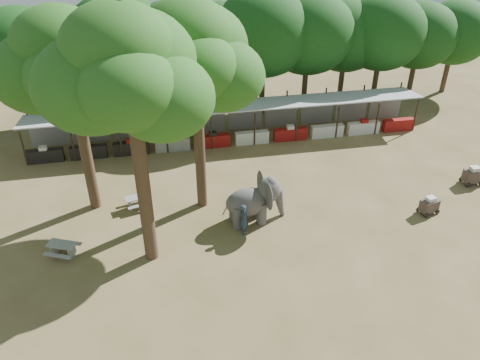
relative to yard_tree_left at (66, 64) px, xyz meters
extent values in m
plane|color=brown|center=(9.13, -7.19, -8.20)|extent=(100.00, 100.00, 0.00)
cube|color=#A2A4AA|center=(9.13, 6.81, -5.70)|extent=(28.00, 2.99, 0.39)
cylinder|color=#2D2319|center=(-3.47, 5.46, -7.00)|extent=(0.12, 0.12, 2.40)
cylinder|color=#2D2319|center=(-3.47, 8.16, -6.80)|extent=(0.12, 0.12, 2.80)
cube|color=black|center=(-3.47, 5.71, -7.75)|extent=(2.38, 0.50, 0.90)
cube|color=gray|center=(-3.47, 8.11, -7.20)|extent=(2.52, 0.12, 2.00)
cylinder|color=#2D2319|center=(-0.67, 5.46, -7.00)|extent=(0.12, 0.12, 2.40)
cylinder|color=#2D2319|center=(-0.67, 8.16, -6.80)|extent=(0.12, 0.12, 2.80)
cube|color=black|center=(-0.67, 5.71, -7.75)|extent=(2.38, 0.50, 0.90)
cube|color=gray|center=(-0.67, 8.11, -7.20)|extent=(2.52, 0.12, 2.00)
cylinder|color=#2D2319|center=(2.13, 5.46, -7.00)|extent=(0.12, 0.12, 2.40)
cylinder|color=#2D2319|center=(2.13, 8.16, -6.80)|extent=(0.12, 0.12, 2.80)
cube|color=black|center=(2.13, 5.71, -7.75)|extent=(2.38, 0.50, 0.90)
cube|color=gray|center=(2.13, 8.11, -7.20)|extent=(2.52, 0.12, 2.00)
cylinder|color=#2D2319|center=(4.93, 5.46, -7.00)|extent=(0.12, 0.12, 2.40)
cylinder|color=#2D2319|center=(4.93, 8.16, -6.80)|extent=(0.12, 0.12, 2.80)
cube|color=gray|center=(4.93, 5.71, -7.75)|extent=(2.38, 0.50, 0.90)
cube|color=gray|center=(4.93, 8.11, -7.20)|extent=(2.52, 0.12, 2.00)
cylinder|color=#2D2319|center=(7.73, 5.46, -7.00)|extent=(0.12, 0.12, 2.40)
cylinder|color=#2D2319|center=(7.73, 8.16, -6.80)|extent=(0.12, 0.12, 2.80)
cube|color=maroon|center=(7.73, 5.71, -7.75)|extent=(2.38, 0.50, 0.90)
cube|color=gray|center=(7.73, 8.11, -7.20)|extent=(2.52, 0.12, 2.00)
cylinder|color=#2D2319|center=(10.53, 5.46, -7.00)|extent=(0.12, 0.12, 2.40)
cylinder|color=#2D2319|center=(10.53, 8.16, -6.80)|extent=(0.12, 0.12, 2.80)
cube|color=silver|center=(10.53, 5.71, -7.75)|extent=(2.38, 0.50, 0.90)
cube|color=gray|center=(10.53, 8.11, -7.20)|extent=(2.52, 0.12, 2.00)
cylinder|color=#2D2319|center=(13.33, 5.46, -7.00)|extent=(0.12, 0.12, 2.40)
cylinder|color=#2D2319|center=(13.33, 8.16, -6.80)|extent=(0.12, 0.12, 2.80)
cube|color=maroon|center=(13.33, 5.71, -7.75)|extent=(2.38, 0.50, 0.90)
cube|color=gray|center=(13.33, 8.11, -7.20)|extent=(2.52, 0.12, 2.00)
cylinder|color=#2D2319|center=(16.13, 5.46, -7.00)|extent=(0.12, 0.12, 2.40)
cylinder|color=#2D2319|center=(16.13, 8.16, -6.80)|extent=(0.12, 0.12, 2.80)
cube|color=silver|center=(16.13, 5.71, -7.75)|extent=(2.38, 0.50, 0.90)
cube|color=gray|center=(16.13, 8.11, -7.20)|extent=(2.52, 0.12, 2.00)
cylinder|color=#2D2319|center=(18.93, 5.46, -7.00)|extent=(0.12, 0.12, 2.40)
cylinder|color=#2D2319|center=(18.93, 8.16, -6.80)|extent=(0.12, 0.12, 2.80)
cube|color=silver|center=(18.93, 5.71, -7.75)|extent=(2.38, 0.50, 0.90)
cube|color=gray|center=(18.93, 8.11, -7.20)|extent=(2.52, 0.12, 2.00)
cylinder|color=#2D2319|center=(21.73, 5.46, -7.00)|extent=(0.12, 0.12, 2.40)
cylinder|color=#2D2319|center=(21.73, 8.16, -6.80)|extent=(0.12, 0.12, 2.80)
cube|color=maroon|center=(21.73, 5.71, -7.75)|extent=(2.38, 0.50, 0.90)
cube|color=gray|center=(21.73, 8.11, -7.20)|extent=(2.52, 0.12, 2.00)
cylinder|color=#332316|center=(0.13, -0.19, -3.60)|extent=(0.60, 0.60, 9.20)
cone|color=#332316|center=(0.13, -0.19, 1.00)|extent=(0.57, 0.57, 2.88)
ellipsoid|color=#1B4D16|center=(-1.27, 0.11, -0.38)|extent=(4.80, 4.80, 3.94)
ellipsoid|color=#1B4D16|center=(1.33, -0.79, -0.78)|extent=(4.20, 4.20, 3.44)
ellipsoid|color=#1B4D16|center=(0.33, 0.91, 0.22)|extent=(5.20, 5.20, 4.26)
ellipsoid|color=#1B4D16|center=(0.13, -1.49, -0.08)|extent=(3.80, 3.80, 3.12)
ellipsoid|color=#1B4D16|center=(-0.17, 0.01, 1.02)|extent=(4.40, 4.40, 3.61)
cylinder|color=#332316|center=(3.13, -5.19, -3.00)|extent=(0.64, 0.64, 10.40)
cone|color=#332316|center=(3.13, -5.19, 2.20)|extent=(0.61, 0.61, 3.25)
ellipsoid|color=#1B4D16|center=(1.73, -4.89, 0.64)|extent=(4.80, 4.80, 3.94)
ellipsoid|color=#1B4D16|center=(4.33, -5.79, 0.24)|extent=(4.20, 4.20, 3.44)
ellipsoid|color=#1B4D16|center=(3.33, -4.09, 1.24)|extent=(5.20, 5.20, 4.26)
ellipsoid|color=#1B4D16|center=(3.13, -6.49, 0.94)|extent=(3.80, 3.80, 3.12)
ellipsoid|color=#1B4D16|center=(2.83, -4.99, 2.04)|extent=(4.40, 4.40, 3.61)
cylinder|color=#332316|center=(6.13, -1.19, -3.40)|extent=(0.56, 0.56, 9.60)
cone|color=#332316|center=(6.13, -1.19, 1.40)|extent=(0.53, 0.53, 3.00)
ellipsoid|color=#1B4D16|center=(4.73, -0.89, -0.04)|extent=(4.80, 4.80, 3.94)
ellipsoid|color=#1B4D16|center=(7.33, -1.79, -0.44)|extent=(4.20, 4.20, 3.44)
ellipsoid|color=#1B4D16|center=(6.33, -0.09, 0.56)|extent=(5.20, 5.20, 4.26)
ellipsoid|color=#1B4D16|center=(6.13, -2.49, 0.26)|extent=(3.80, 3.80, 3.12)
ellipsoid|color=#1B4D16|center=(5.83, -0.99, 1.36)|extent=(4.40, 4.40, 3.61)
cylinder|color=#332316|center=(-4.20, 11.81, -6.33)|extent=(0.44, 0.44, 3.74)
ellipsoid|color=#0B330E|center=(-4.20, 11.81, -2.68)|extent=(6.46, 5.95, 5.61)
cylinder|color=#332316|center=(-0.87, 11.81, -6.33)|extent=(0.44, 0.44, 3.74)
ellipsoid|color=#0B330E|center=(-0.87, 11.81, -2.68)|extent=(6.46, 5.95, 5.61)
cylinder|color=#332316|center=(2.47, 11.81, -6.33)|extent=(0.44, 0.44, 3.74)
ellipsoid|color=#0B330E|center=(2.47, 11.81, -2.68)|extent=(6.46, 5.95, 5.61)
cylinder|color=#332316|center=(5.80, 11.81, -6.33)|extent=(0.44, 0.44, 3.74)
ellipsoid|color=#0B330E|center=(5.80, 11.81, -2.68)|extent=(6.46, 5.95, 5.61)
cylinder|color=#332316|center=(9.13, 11.81, -6.33)|extent=(0.44, 0.44, 3.74)
ellipsoid|color=#0B330E|center=(9.13, 11.81, -2.68)|extent=(6.46, 5.95, 5.61)
cylinder|color=#332316|center=(12.47, 11.81, -6.33)|extent=(0.44, 0.44, 3.74)
ellipsoid|color=#0B330E|center=(12.47, 11.81, -2.68)|extent=(6.46, 5.95, 5.61)
cylinder|color=#332316|center=(15.80, 11.81, -6.33)|extent=(0.44, 0.44, 3.74)
ellipsoid|color=#0B330E|center=(15.80, 11.81, -2.68)|extent=(6.46, 5.95, 5.61)
cylinder|color=#332316|center=(19.13, 11.81, -6.33)|extent=(0.44, 0.44, 3.74)
ellipsoid|color=#0B330E|center=(19.13, 11.81, -2.68)|extent=(6.46, 5.95, 5.61)
cylinder|color=#332316|center=(22.47, 11.81, -6.33)|extent=(0.44, 0.44, 3.74)
ellipsoid|color=#0B330E|center=(22.47, 11.81, -2.68)|extent=(6.46, 5.95, 5.61)
cylinder|color=#332316|center=(25.80, 11.81, -6.33)|extent=(0.44, 0.44, 3.74)
ellipsoid|color=#0B330E|center=(25.80, 11.81, -2.68)|extent=(6.46, 5.95, 5.61)
cylinder|color=#332316|center=(29.13, 11.81, -6.33)|extent=(0.44, 0.44, 3.74)
ellipsoid|color=#0B330E|center=(29.13, 11.81, -2.68)|extent=(6.46, 5.95, 5.61)
ellipsoid|color=#423F3F|center=(8.35, -3.27, -6.94)|extent=(2.51, 1.59, 1.56)
cylinder|color=#423F3F|center=(7.72, -3.69, -7.55)|extent=(0.60, 0.60, 1.31)
cylinder|color=#423F3F|center=(7.66, -2.96, -7.55)|extent=(0.60, 0.60, 1.31)
cylinder|color=#423F3F|center=(9.04, -3.59, -7.55)|extent=(0.60, 0.60, 1.31)
cylinder|color=#423F3F|center=(8.98, -2.85, -7.55)|extent=(0.60, 0.60, 1.31)
ellipsoid|color=#423F3F|center=(9.49, -3.18, -6.38)|extent=(1.42, 1.18, 1.45)
ellipsoid|color=#423F3F|center=(9.32, -3.90, -6.35)|extent=(0.32, 1.20, 1.48)
ellipsoid|color=#423F3F|center=(9.21, -2.50, -6.35)|extent=(0.32, 1.20, 1.48)
cone|color=#423F3F|center=(10.19, -3.13, -7.38)|extent=(0.64, 0.64, 1.63)
imported|color=#26384C|center=(7.95, -4.23, -7.33)|extent=(0.51, 0.69, 1.75)
cube|color=gray|center=(-1.13, -4.28, -7.52)|extent=(1.56, 1.17, 0.06)
cube|color=gray|center=(-1.56, -4.10, -7.87)|extent=(0.31, 0.56, 0.66)
cube|color=gray|center=(-0.70, -4.47, -7.87)|extent=(0.31, 0.56, 0.66)
cube|color=gray|center=(-1.34, -4.76, -7.80)|extent=(1.39, 0.78, 0.05)
cube|color=gray|center=(-0.92, -3.81, -7.80)|extent=(1.39, 0.78, 0.05)
cube|color=gray|center=(2.51, -0.75, -7.54)|extent=(1.48, 0.97, 0.05)
cube|color=gray|center=(2.07, -0.87, -7.88)|extent=(0.23, 0.55, 0.64)
cube|color=gray|center=(2.95, -0.64, -7.88)|extent=(0.23, 0.55, 0.64)
cube|color=gray|center=(2.64, -1.24, -7.82)|extent=(1.38, 0.57, 0.05)
cube|color=gray|center=(2.38, -0.27, -7.82)|extent=(1.38, 0.57, 0.05)
cube|color=#372A26|center=(18.39, -4.44, -7.71)|extent=(1.10, 0.81, 0.69)
cylinder|color=black|center=(18.09, -4.85, -8.05)|extent=(0.30, 0.13, 0.29)
cylinder|color=black|center=(18.85, -4.66, -8.05)|extent=(0.30, 0.13, 0.29)
cylinder|color=black|center=(17.93, -4.23, -8.05)|extent=(0.30, 0.13, 0.29)
cylinder|color=black|center=(18.69, -4.03, -8.05)|extent=(0.30, 0.13, 0.29)
cube|color=silver|center=(18.39, -4.44, -7.27)|extent=(0.57, 0.50, 0.25)
cube|color=#372A26|center=(22.62, -2.14, -7.65)|extent=(1.11, 0.68, 0.77)
cylinder|color=black|center=(22.18, -2.49, -8.04)|extent=(0.33, 0.07, 0.33)
cylinder|color=black|center=(22.19, -1.77, -8.04)|extent=(0.33, 0.07, 0.33)
cylinder|color=black|center=(23.07, -1.79, -8.04)|extent=(0.33, 0.07, 0.33)
cube|color=silver|center=(22.62, -2.14, -7.16)|extent=(0.56, 0.45, 0.27)
camera|label=1|loc=(4.03, -23.32, 7.12)|focal=35.00mm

